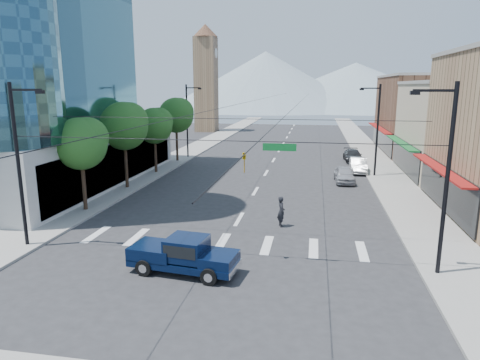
{
  "coord_description": "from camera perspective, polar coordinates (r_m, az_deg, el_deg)",
  "views": [
    {
      "loc": [
        4.84,
        -21.18,
        8.78
      ],
      "look_at": [
        0.29,
        4.74,
        3.0
      ],
      "focal_mm": 32.0,
      "sensor_mm": 36.0,
      "label": 1
    }
  ],
  "objects": [
    {
      "name": "ground",
      "position": [
        23.43,
        -2.73,
        -9.63
      ],
      "size": [
        160.0,
        160.0,
        0.0
      ],
      "primitive_type": "plane",
      "color": "#28282B",
      "rests_on": "ground"
    },
    {
      "name": "sidewalk_left",
      "position": [
        64.05,
        -5.39,
        4.52
      ],
      "size": [
        4.0,
        120.0,
        0.15
      ],
      "primitive_type": "cube",
      "color": "gray",
      "rests_on": "ground"
    },
    {
      "name": "sidewalk_right",
      "position": [
        62.21,
        16.51,
        3.84
      ],
      "size": [
        4.0,
        120.0,
        0.15
      ],
      "primitive_type": "cube",
      "color": "gray",
      "rests_on": "ground"
    },
    {
      "name": "shop_mid",
      "position": [
        47.85,
        28.54,
        5.76
      ],
      "size": [
        12.0,
        14.0,
        9.0
      ],
      "primitive_type": "cube",
      "color": "tan",
      "rests_on": "ground"
    },
    {
      "name": "shop_far",
      "position": [
        63.14,
        24.08,
        7.9
      ],
      "size": [
        12.0,
        18.0,
        10.0
      ],
      "primitive_type": "cube",
      "color": "brown",
      "rests_on": "ground"
    },
    {
      "name": "clock_tower",
      "position": [
        85.89,
        -4.55,
        13.6
      ],
      "size": [
        4.8,
        4.8,
        20.4
      ],
      "color": "#8C6B4C",
      "rests_on": "ground"
    },
    {
      "name": "mountain_left",
      "position": [
        172.34,
        3.44,
        13.11
      ],
      "size": [
        80.0,
        80.0,
        22.0
      ],
      "primitive_type": "cone",
      "color": "gray",
      "rests_on": "ground"
    },
    {
      "name": "mountain_right",
      "position": [
        181.81,
        15.08,
        12.05
      ],
      "size": [
        90.0,
        90.0,
        18.0
      ],
      "primitive_type": "cone",
      "color": "gray",
      "rests_on": "ground"
    },
    {
      "name": "tree_near",
      "position": [
        31.8,
        -20.21,
        4.79
      ],
      "size": [
        3.65,
        3.64,
        6.71
      ],
      "color": "black",
      "rests_on": "ground"
    },
    {
      "name": "tree_midnear",
      "position": [
        37.92,
        -15.0,
        7.15
      ],
      "size": [
        4.09,
        4.09,
        7.52
      ],
      "color": "black",
      "rests_on": "ground"
    },
    {
      "name": "tree_midfar",
      "position": [
        44.4,
        -11.16,
        7.26
      ],
      "size": [
        3.65,
        3.64,
        6.71
      ],
      "color": "black",
      "rests_on": "ground"
    },
    {
      "name": "tree_far",
      "position": [
        50.93,
        -8.36,
        8.67
      ],
      "size": [
        4.09,
        4.09,
        7.52
      ],
      "color": "black",
      "rests_on": "ground"
    },
    {
      "name": "signal_rig",
      "position": [
        21.12,
        -2.94,
        1.08
      ],
      "size": [
        21.8,
        0.2,
        9.0
      ],
      "color": "black",
      "rests_on": "ground"
    },
    {
      "name": "lamp_pole_nw",
      "position": [
        53.61,
        -6.95,
        8.19
      ],
      "size": [
        2.0,
        0.25,
        9.0
      ],
      "color": "black",
      "rests_on": "ground"
    },
    {
      "name": "lamp_pole_ne",
      "position": [
        43.74,
        17.71,
        6.77
      ],
      "size": [
        2.0,
        0.25,
        9.0
      ],
      "color": "black",
      "rests_on": "ground"
    },
    {
      "name": "pickup_truck",
      "position": [
        20.91,
        -7.6,
        -9.77
      ],
      "size": [
        5.47,
        2.57,
        1.79
      ],
      "rotation": [
        0.0,
        0.0,
        -0.13
      ],
      "color": "#061433",
      "rests_on": "ground"
    },
    {
      "name": "pedestrian",
      "position": [
        27.38,
        5.51,
        -4.21
      ],
      "size": [
        0.7,
        0.84,
        1.97
      ],
      "primitive_type": "imported",
      "rotation": [
        0.0,
        0.0,
        1.94
      ],
      "color": "black",
      "rests_on": "ground"
    },
    {
      "name": "parked_car_near",
      "position": [
        40.95,
        13.74,
        0.7
      ],
      "size": [
        1.9,
        4.38,
        1.47
      ],
      "primitive_type": "imported",
      "rotation": [
        0.0,
        0.0,
        0.04
      ],
      "color": "#B0B0B5",
      "rests_on": "ground"
    },
    {
      "name": "parked_car_mid",
      "position": [
        46.1,
        15.49,
        1.91
      ],
      "size": [
        1.68,
        4.62,
        1.51
      ],
      "primitive_type": "imported",
      "rotation": [
        0.0,
        0.0,
        -0.02
      ],
      "color": "silver",
      "rests_on": "ground"
    },
    {
      "name": "parked_car_far",
      "position": [
        52.67,
        14.83,
        3.15
      ],
      "size": [
        2.24,
        4.93,
        1.4
      ],
      "primitive_type": "imported",
      "rotation": [
        0.0,
        0.0,
        0.06
      ],
      "color": "#28282A",
      "rests_on": "ground"
    }
  ]
}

